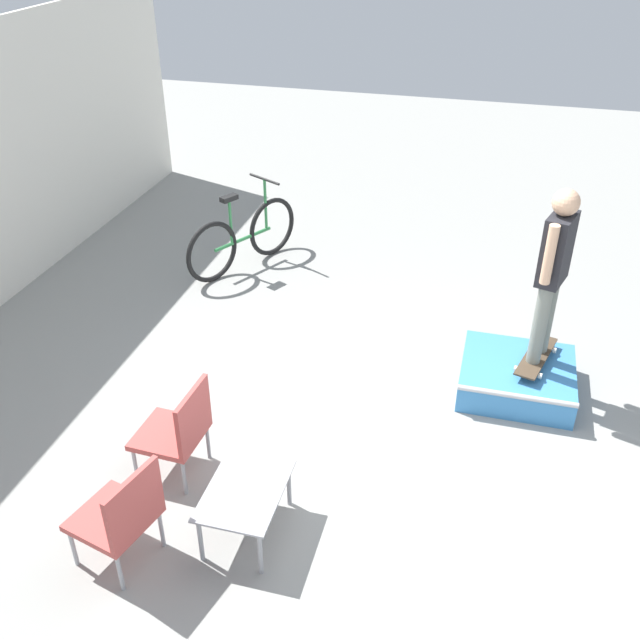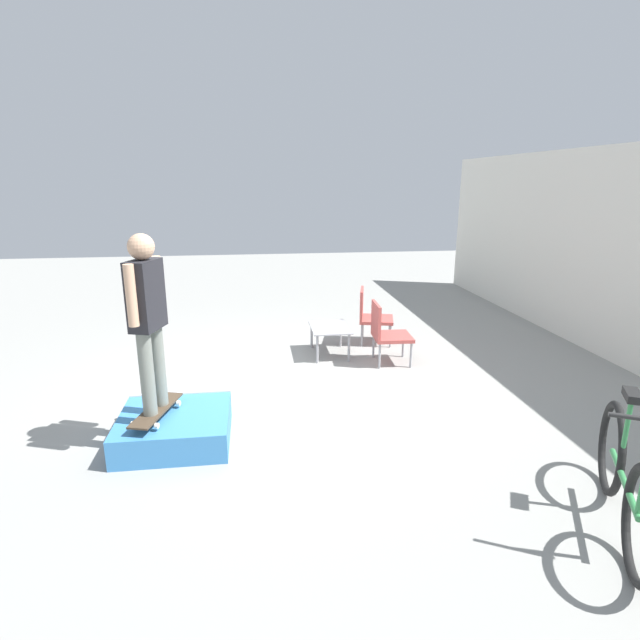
% 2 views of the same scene
% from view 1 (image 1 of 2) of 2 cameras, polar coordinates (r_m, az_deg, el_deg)
% --- Properties ---
extents(ground_plane, '(24.00, 24.00, 0.00)m').
position_cam_1_polar(ground_plane, '(6.30, 5.74, -10.79)').
color(ground_plane, gray).
extents(skate_ramp_box, '(1.03, 1.06, 0.31)m').
position_cam_1_polar(skate_ramp_box, '(7.16, 15.45, -4.45)').
color(skate_ramp_box, '#3D84C6').
rests_on(skate_ramp_box, ground_plane).
extents(skateboard_on_ramp, '(0.81, 0.41, 0.07)m').
position_cam_1_polar(skateboard_on_ramp, '(7.10, 16.90, -2.81)').
color(skateboard_on_ramp, '#473828').
rests_on(skateboard_on_ramp, skate_ramp_box).
extents(person_skater, '(0.55, 0.30, 1.67)m').
position_cam_1_polar(person_skater, '(6.61, 18.23, 4.32)').
color(person_skater, gray).
rests_on(person_skater, skateboard_on_ramp).
extents(coffee_table, '(0.79, 0.55, 0.43)m').
position_cam_1_polar(coffee_table, '(5.44, -5.99, -13.72)').
color(coffee_table, '#9E9EA3').
rests_on(coffee_table, ground_plane).
extents(patio_chair_left, '(0.63, 0.63, 0.87)m').
position_cam_1_polar(patio_chair_left, '(5.33, -15.58, -14.71)').
color(patio_chair_left, '#99999E').
rests_on(patio_chair_left, ground_plane).
extents(patio_chair_right, '(0.54, 0.54, 0.87)m').
position_cam_1_polar(patio_chair_right, '(5.92, -11.22, -8.51)').
color(patio_chair_right, '#99999E').
rests_on(patio_chair_right, ground_plane).
extents(bicycle, '(1.61, 0.89, 1.08)m').
position_cam_1_polar(bicycle, '(9.07, -6.16, 6.59)').
color(bicycle, black).
rests_on(bicycle, ground_plane).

